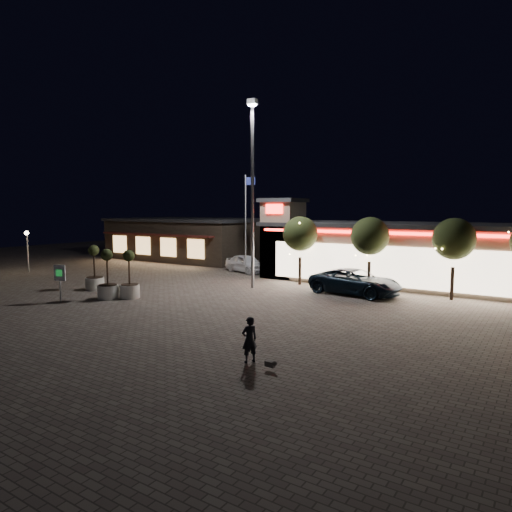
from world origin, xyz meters
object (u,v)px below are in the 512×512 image
Objects in this scene: white_sedan at (247,263)px; valet_sign at (60,276)px; pickup_truck at (355,282)px; planter_left at (95,276)px; planter_mid at (130,283)px; pedestrian at (249,340)px.

white_sedan is 16.06m from valet_sign.
pickup_truck is 1.93× the size of planter_left.
pickup_truck reaches higher than white_sedan.
planter_mid reaches higher than pickup_truck.
pickup_truck is 2.67× the size of valet_sign.
pickup_truck is at bearing 40.92° from valet_sign.
planter_mid reaches higher than pedestrian.
planter_mid is at bearing -86.09° from pedestrian.
pedestrian is at bearing -9.95° from valet_sign.
planter_left is (-3.67, -12.28, 0.16)m from white_sedan.
pedestrian is at bearing -125.49° from white_sedan.
pickup_truck is 14.14m from pedestrian.
planter_left is 4.16m from planter_mid.
pickup_truck is 12.12m from white_sedan.
white_sedan is 1.49× the size of planter_left.
pedestrian is 13.62m from planter_mid.
white_sedan is 2.75× the size of pedestrian.
valet_sign reaches higher than pedestrian.
planter_left reaches higher than planter_mid.
pickup_truck is at bearing -91.88° from white_sedan.
white_sedan is 1.53× the size of planter_mid.
pickup_truck is 17.51m from valet_sign.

